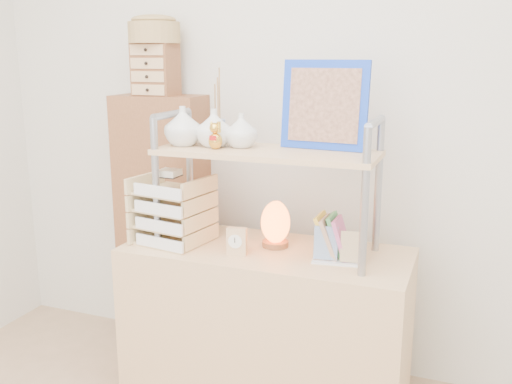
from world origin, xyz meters
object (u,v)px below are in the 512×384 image
letter_tray (171,214)px  salt_lamp (275,224)px  desk (266,331)px  cabinet (164,225)px

letter_tray → salt_lamp: 0.45m
desk → letter_tray: (-0.41, -0.07, 0.50)m
letter_tray → salt_lamp: size_ratio=1.63×
desk → salt_lamp: 0.48m
desk → letter_tray: letter_tray is taller
cabinet → letter_tray: (0.30, -0.44, 0.20)m
cabinet → salt_lamp: size_ratio=6.77×
cabinet → salt_lamp: bearing=-26.8°
letter_tray → salt_lamp: bearing=14.5°
desk → cabinet: cabinet is taller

